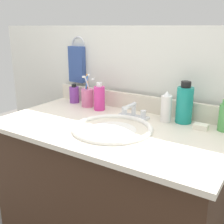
% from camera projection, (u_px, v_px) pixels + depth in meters
% --- Properties ---
extents(vanity_cabinet, '(1.06, 0.56, 0.82)m').
position_uv_depth(vanity_cabinet, '(110.00, 205.00, 1.43)').
color(vanity_cabinet, '#382316').
rests_on(vanity_cabinet, ground_plane).
extents(countertop, '(1.11, 0.61, 0.02)m').
position_uv_depth(countertop, '(110.00, 128.00, 1.31)').
color(countertop, beige).
rests_on(countertop, vanity_cabinet).
extents(backsplash, '(1.11, 0.02, 0.09)m').
position_uv_depth(backsplash, '(139.00, 103.00, 1.52)').
color(backsplash, beige).
rests_on(backsplash, countertop).
extents(back_wall, '(2.21, 0.04, 1.30)m').
position_uv_depth(back_wall, '(143.00, 140.00, 1.65)').
color(back_wall, silver).
rests_on(back_wall, ground_plane).
extents(towel_ring, '(0.10, 0.01, 0.10)m').
position_uv_depth(towel_ring, '(78.00, 45.00, 1.70)').
color(towel_ring, silver).
extents(hand_towel, '(0.11, 0.04, 0.22)m').
position_uv_depth(hand_towel, '(77.00, 64.00, 1.72)').
color(hand_towel, '#334C8C').
extents(sink_basin, '(0.37, 0.37, 0.11)m').
position_uv_depth(sink_basin, '(112.00, 135.00, 1.27)').
color(sink_basin, white).
rests_on(sink_basin, countertop).
extents(faucet, '(0.16, 0.10, 0.08)m').
position_uv_depth(faucet, '(133.00, 113.00, 1.41)').
color(faucet, silver).
rests_on(faucet, countertop).
extents(bottle_mouthwash_teal, '(0.08, 0.08, 0.20)m').
position_uv_depth(bottle_mouthwash_teal, '(184.00, 104.00, 1.32)').
color(bottle_mouthwash_teal, teal).
rests_on(bottle_mouthwash_teal, countertop).
extents(bottle_lotion_white, '(0.05, 0.05, 0.15)m').
position_uv_depth(bottle_lotion_white, '(166.00, 108.00, 1.34)').
color(bottle_lotion_white, white).
rests_on(bottle_lotion_white, countertop).
extents(bottle_soap_pink, '(0.06, 0.06, 0.16)m').
position_uv_depth(bottle_soap_pink, '(99.00, 98.00, 1.53)').
color(bottle_soap_pink, '#D8338C').
rests_on(bottle_soap_pink, countertop).
extents(bottle_cream_purple, '(0.06, 0.06, 0.11)m').
position_uv_depth(bottle_cream_purple, '(74.00, 94.00, 1.69)').
color(bottle_cream_purple, '#7A3899').
rests_on(bottle_cream_purple, countertop).
extents(cup_pink, '(0.07, 0.07, 0.19)m').
position_uv_depth(cup_pink, '(88.00, 97.00, 1.60)').
color(cup_pink, '#D16693').
rests_on(cup_pink, countertop).
extents(soap_bar, '(0.06, 0.04, 0.02)m').
position_uv_depth(soap_bar, '(201.00, 127.00, 1.26)').
color(soap_bar, white).
rests_on(soap_bar, countertop).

